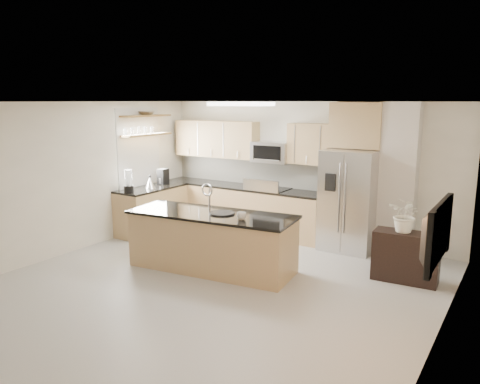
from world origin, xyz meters
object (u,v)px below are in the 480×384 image
Objects in this scene: island at (212,241)px; refrigerator at (350,200)px; cup at (242,216)px; coffee_maker at (163,177)px; flower_vase at (407,206)px; microwave at (272,152)px; platter at (222,213)px; kettle at (150,182)px; blender at (129,182)px; television at (427,231)px; credenza at (406,257)px; bowl at (146,112)px; range at (268,211)px.

refrigerator is at bearing 48.59° from island.
refrigerator is 2.37m from cup.
coffee_maker is at bearing 151.57° from cup.
microwave is at bearing 157.52° from flower_vase.
microwave is 2.60m from cup.
kettle is at bearing 157.86° from platter.
blender is 0.39× the size of television.
refrigerator reaches higher than credenza.
blender is 1.49m from bowl.
television is (3.51, -3.24, -0.28)m from microwave.
bowl is 0.36× the size of television.
refrigerator is 2.44m from platter.
kettle is at bearing -150.52° from range.
bowl is (-2.25, -0.93, 1.91)m from range.
platter is 1.55× the size of kettle.
range is at bearing 178.40° from refrigerator.
cup is at bearing -23.41° from bowl.
blender is (-2.08, -1.79, -0.53)m from microwave.
cup is (-2.09, -1.20, 0.59)m from credenza.
range is at bearing 99.77° from platter.
island is 2.94× the size of credenza.
microwave is 5.34× the size of cup.
coffee_maker is at bearing 175.75° from flower_vase.
bowl reaches higher than credenza.
television is at bearing -42.75° from microwave.
cup reaches higher than credenza.
credenza is at bearing 30.00° from cup.
range is 1.06× the size of television.
flower_vase reaches higher than credenza.
credenza is at bearing -39.32° from refrigerator.
credenza is at bearing -4.19° from coffee_maker.
cup is 0.46m from platter.
refrigerator is 1.67m from credenza.
island is 2.91m from credenza.
microwave is 0.43× the size of refrigerator.
island is at bearing -24.54° from kettle.
kettle is 1.39m from bowl.
blender is 5.78m from television.
microwave is at bearing 90.00° from range.
coffee_maker is (-0.02, 0.98, -0.03)m from blender.
refrigerator is 2.61m from island.
blender is at bearing 75.43° from television.
bowl is 6.25m from television.
coffee_maker is at bearing 98.71° from kettle.
coffee_maker is 0.30× the size of television.
kettle is (0.05, 0.52, -0.07)m from blender.
range is at bearing 22.56° from bowl.
refrigerator reaches higher than kettle.
range is 0.42× the size of island.
microwave reaches higher than coffee_maker.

